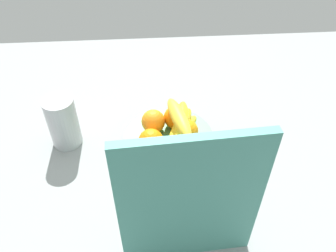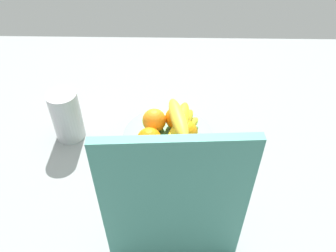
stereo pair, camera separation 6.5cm
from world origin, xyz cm
name	(u,v)px [view 1 (the left image)]	position (x,y,z in cm)	size (l,w,h in cm)	color
ground_plane	(161,154)	(0.00, 0.00, -1.50)	(180.00, 140.00, 3.00)	gray
fruit_bowl	(168,142)	(-2.23, -0.96, 2.44)	(26.40, 26.40, 4.88)	#509B5D
orange_front_left	(153,121)	(1.82, -3.88, 8.34)	(6.91, 6.91, 6.91)	orange
orange_front_right	(151,141)	(2.75, 4.19, 8.34)	(6.91, 6.91, 6.91)	orange
orange_center	(186,131)	(-7.13, 0.95, 8.34)	(6.91, 6.91, 6.91)	orange
orange_back_left	(175,117)	(-4.73, -5.12, 8.34)	(6.91, 6.91, 6.91)	orange
banana_bunch	(180,125)	(-5.55, 0.42, 10.18)	(13.50, 18.28, 10.60)	yellow
cutting_board	(190,204)	(-4.11, 31.53, 18.00)	(28.00, 1.80, 36.00)	teal
thermos_tumbler	(63,122)	(27.90, -5.86, 7.92)	(8.71, 8.71, 15.84)	#B1B0B4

